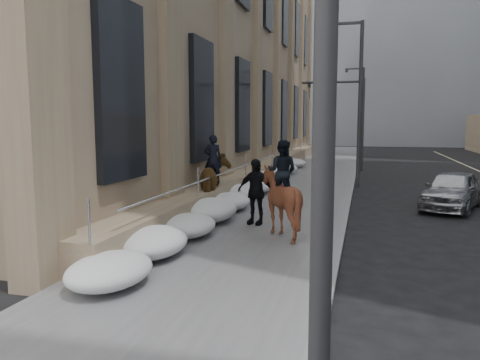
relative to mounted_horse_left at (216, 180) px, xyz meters
name	(u,v)px	position (x,y,z in m)	size (l,w,h in m)	color
ground	(213,266)	(1.86, -6.02, -1.17)	(140.00, 140.00, 0.00)	black
sidewalk	(286,196)	(1.86, 3.98, -1.11)	(5.00, 80.00, 0.12)	#5A5A5D
curb	(349,198)	(4.48, 3.98, -1.11)	(0.24, 80.00, 0.12)	slate
limestone_building	(232,32)	(-3.39, 13.94, 7.73)	(6.10, 44.00, 18.00)	#826C55
bg_building_mid	(374,44)	(5.86, 53.98, 12.83)	(30.00, 12.00, 28.00)	slate
bg_building_far	(311,82)	(-4.14, 65.98, 8.83)	(24.00, 12.00, 20.00)	gray
streetlight_mid	(357,93)	(4.60, 7.98, 3.41)	(1.71, 0.24, 8.00)	#2D2D30
streetlight_far	(361,106)	(4.60, 27.98, 3.41)	(1.71, 0.24, 8.00)	#2D2D30
traffic_signal	(348,110)	(3.94, 15.98, 2.83)	(4.10, 0.22, 6.00)	#2D2D30
snow_bank	(243,191)	(0.44, 2.09, -0.70)	(1.70, 18.10, 0.76)	silver
mounted_horse_left	(216,180)	(0.00, 0.00, 0.00)	(1.63, 2.52, 2.65)	#523818
mounted_horse_right	(281,197)	(2.89, -3.23, 0.03)	(1.71, 1.88, 2.61)	#4C2515
pedestrian	(255,192)	(1.90, -2.02, -0.05)	(1.17, 0.49, 2.00)	black
car_silver	(452,190)	(8.25, 2.90, -0.46)	(1.69, 4.19, 1.43)	gray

